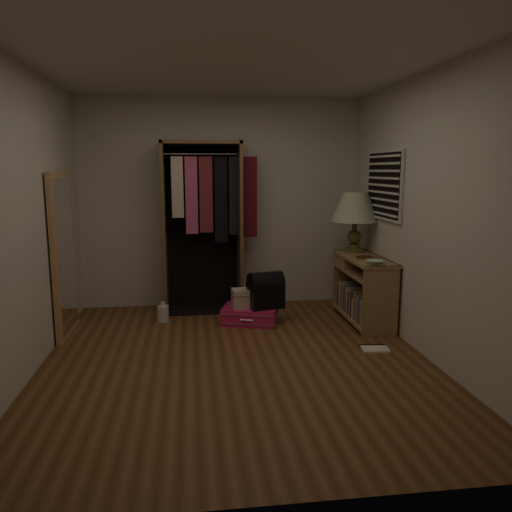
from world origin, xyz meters
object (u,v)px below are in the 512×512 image
Objects in this scene: table_lamp at (355,208)px; white_jug at (163,313)px; floor_mirror at (64,255)px; train_case at (246,298)px; open_wardrobe at (207,211)px; console_bookshelf at (362,287)px; pink_suitcase at (250,314)px; black_bag at (266,289)px.

table_lamp is 2.55m from white_jug.
train_case is at bearing 3.49° from floor_mirror.
open_wardrobe is at bearing 167.58° from table_lamp.
pink_suitcase is (-1.28, 0.09, -0.30)m from console_bookshelf.
black_bag is at bearing -164.03° from table_lamp.
open_wardrobe is (-1.72, 0.73, 0.83)m from console_bookshelf.
console_bookshelf is 1.56× the size of pink_suitcase.
pink_suitcase is at bearing 3.80° from floor_mirror.
table_lamp is at bearing 2.04° from white_jug.
open_wardrobe is at bearing 117.52° from train_case.
console_bookshelf is 1.31m from pink_suitcase.
table_lamp is (1.73, -0.38, 0.05)m from open_wardrobe.
open_wardrobe reaches higher than console_bookshelf.
table_lamp reaches higher than console_bookshelf.
open_wardrobe is 1.33m from white_jug.
floor_mirror is 4.00× the size of black_bag.
console_bookshelf is at bearing -6.50° from train_case.
floor_mirror reaches higher than table_lamp.
white_jug is (-1.15, 0.24, -0.30)m from black_bag.
open_wardrobe reaches higher than white_jug.
pink_suitcase is (0.44, -0.64, -1.12)m from open_wardrobe.
pink_suitcase is (1.96, 0.13, -0.76)m from floor_mirror.
open_wardrobe is 1.77m from table_lamp.
table_lamp reaches higher than black_bag.
open_wardrobe is 1.21× the size of floor_mirror.
pink_suitcase is at bearing 176.10° from console_bookshelf.
black_bag is at bearing -11.71° from white_jug.
console_bookshelf is at bearing -6.68° from white_jug.
pink_suitcase is at bearing 11.40° from train_case.
floor_mirror is at bearing -173.16° from table_lamp.
train_case is 1.41× the size of white_jug.
floor_mirror reaches higher than pink_suitcase.
console_bookshelf is 0.66× the size of floor_mirror.
white_jug is (-0.98, 0.18, 0.00)m from pink_suitcase.
floor_mirror reaches higher than train_case.
black_bag is (0.61, -0.70, -0.82)m from open_wardrobe.
console_bookshelf is at bearing -15.77° from black_bag.
pink_suitcase is 0.35m from black_bag.
console_bookshelf is 2.64× the size of black_bag.
floor_mirror is 2.17m from black_bag.
black_bag is 1.88× the size of white_jug.
floor_mirror is at bearing -153.11° from open_wardrobe.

